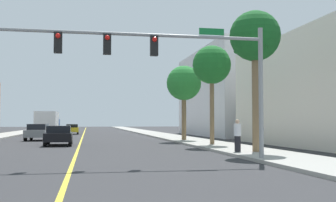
% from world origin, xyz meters
% --- Properties ---
extents(ground, '(192.00, 192.00, 0.00)m').
position_xyz_m(ground, '(0.00, 42.00, 0.00)').
color(ground, '#2D2D30').
extents(sidewalk_right, '(3.62, 168.00, 0.15)m').
position_xyz_m(sidewalk_right, '(9.39, 42.00, 0.07)').
color(sidewalk_right, '#9E9B93').
rests_on(sidewalk_right, ground).
extents(lane_marking_center, '(0.16, 144.00, 0.01)m').
position_xyz_m(lane_marking_center, '(0.00, 42.00, 0.00)').
color(lane_marking_center, yellow).
rests_on(lane_marking_center, ground).
extents(building_right_far, '(17.52, 21.12, 10.41)m').
position_xyz_m(building_right_far, '(22.49, 43.97, 5.21)').
color(building_right_far, silver).
rests_on(building_right_far, ground).
extents(traffic_signal_mast, '(11.17, 0.36, 5.66)m').
position_xyz_m(traffic_signal_mast, '(4.01, 11.42, 4.40)').
color(traffic_signal_mast, gray).
rests_on(traffic_signal_mast, sidewalk_right).
extents(palm_near, '(2.68, 2.68, 7.43)m').
position_xyz_m(palm_near, '(9.23, 15.02, 6.11)').
color(palm_near, brown).
rests_on(palm_near, sidewalk_right).
extents(palm_mid, '(2.68, 2.68, 6.87)m').
position_xyz_m(palm_mid, '(9.05, 22.28, 5.60)').
color(palm_mid, brown).
rests_on(palm_mid, sidewalk_right).
extents(palm_far, '(3.00, 3.00, 6.40)m').
position_xyz_m(palm_far, '(8.72, 29.53, 4.98)').
color(palm_far, brown).
rests_on(palm_far, sidewalk_right).
extents(car_black, '(1.97, 4.41, 1.41)m').
position_xyz_m(car_black, '(-1.47, 25.66, 0.74)').
color(car_black, black).
rests_on(car_black, ground).
extents(car_yellow, '(1.82, 4.45, 1.36)m').
position_xyz_m(car_yellow, '(-1.53, 52.96, 0.71)').
color(car_yellow, gold).
rests_on(car_yellow, ground).
extents(car_gray, '(2.02, 4.00, 1.50)m').
position_xyz_m(car_gray, '(-3.89, 34.08, 0.78)').
color(car_gray, slate).
rests_on(car_gray, ground).
extents(delivery_truck, '(2.42, 7.73, 2.90)m').
position_xyz_m(delivery_truck, '(-4.26, 47.24, 1.57)').
color(delivery_truck, '#194799').
rests_on(delivery_truck, ground).
extents(pedestrian, '(0.38, 0.38, 1.68)m').
position_xyz_m(pedestrian, '(8.25, 15.11, 0.99)').
color(pedestrian, black).
rests_on(pedestrian, sidewalk_right).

